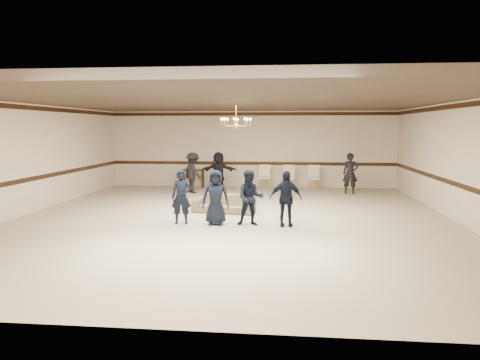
{
  "coord_description": "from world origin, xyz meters",
  "views": [
    {
      "loc": [
        1.49,
        -12.29,
        2.49
      ],
      "look_at": [
        0.27,
        -0.5,
        1.14
      ],
      "focal_mm": 34.18,
      "sensor_mm": 36.0,
      "label": 1
    }
  ],
  "objects_px": {
    "boy_d": "(286,199)",
    "console_table": "(193,178)",
    "banquet_chair_mid": "(289,178)",
    "adult_mid": "(219,171)",
    "boy_a": "(181,197)",
    "settee": "(224,203)",
    "boy_c": "(250,198)",
    "adult_left": "(193,173)",
    "banquet_chair_left": "(264,177)",
    "chandelier": "(236,115)",
    "banquet_chair_right": "(314,178)",
    "boy_b": "(216,197)",
    "adult_right": "(350,174)"
  },
  "relations": [
    {
      "from": "boy_d",
      "to": "adult_mid",
      "type": "xyz_separation_m",
      "value": [
        -2.69,
        6.4,
        0.07
      ]
    },
    {
      "from": "settee",
      "to": "console_table",
      "type": "height_order",
      "value": "console_table"
    },
    {
      "from": "settee",
      "to": "banquet_chair_mid",
      "type": "distance_m",
      "value": 5.62
    },
    {
      "from": "boy_a",
      "to": "boy_c",
      "type": "height_order",
      "value": "same"
    },
    {
      "from": "boy_a",
      "to": "adult_left",
      "type": "relative_size",
      "value": 0.91
    },
    {
      "from": "banquet_chair_left",
      "to": "console_table",
      "type": "xyz_separation_m",
      "value": [
        -3.0,
        0.2,
        -0.1
      ]
    },
    {
      "from": "banquet_chair_left",
      "to": "chandelier",
      "type": "bearing_deg",
      "value": -93.86
    },
    {
      "from": "settee",
      "to": "adult_left",
      "type": "bearing_deg",
      "value": 123.2
    },
    {
      "from": "adult_mid",
      "to": "settee",
      "type": "bearing_deg",
      "value": 103.22
    },
    {
      "from": "adult_left",
      "to": "console_table",
      "type": "distance_m",
      "value": 1.59
    },
    {
      "from": "adult_mid",
      "to": "banquet_chair_mid",
      "type": "distance_m",
      "value": 2.88
    },
    {
      "from": "chandelier",
      "to": "boy_c",
      "type": "distance_m",
      "value": 2.86
    },
    {
      "from": "adult_right",
      "to": "banquet_chair_right",
      "type": "xyz_separation_m",
      "value": [
        -1.31,
        1.02,
        -0.29
      ]
    },
    {
      "from": "boy_d",
      "to": "banquet_chair_left",
      "type": "bearing_deg",
      "value": 89.43
    },
    {
      "from": "adult_mid",
      "to": "console_table",
      "type": "height_order",
      "value": "adult_mid"
    },
    {
      "from": "boy_d",
      "to": "console_table",
      "type": "bearing_deg",
      "value": 110.51
    },
    {
      "from": "boy_c",
      "to": "boy_a",
      "type": "bearing_deg",
      "value": 175.87
    },
    {
      "from": "boy_a",
      "to": "boy_d",
      "type": "distance_m",
      "value": 2.7
    },
    {
      "from": "console_table",
      "to": "chandelier",
      "type": "bearing_deg",
      "value": -68.95
    },
    {
      "from": "boy_a",
      "to": "banquet_chair_right",
      "type": "height_order",
      "value": "boy_a"
    },
    {
      "from": "banquet_chair_right",
      "to": "chandelier",
      "type": "bearing_deg",
      "value": -114.52
    },
    {
      "from": "banquet_chair_left",
      "to": "boy_d",
      "type": "bearing_deg",
      "value": -80.35
    },
    {
      "from": "adult_left",
      "to": "adult_mid",
      "type": "xyz_separation_m",
      "value": [
        0.9,
        0.7,
        0.0
      ]
    },
    {
      "from": "boy_b",
      "to": "banquet_chair_left",
      "type": "distance_m",
      "value": 7.08
    },
    {
      "from": "adult_mid",
      "to": "banquet_chair_mid",
      "type": "relative_size",
      "value": 1.6
    },
    {
      "from": "adult_right",
      "to": "banquet_chair_left",
      "type": "relative_size",
      "value": 1.6
    },
    {
      "from": "chandelier",
      "to": "adult_left",
      "type": "relative_size",
      "value": 0.6
    },
    {
      "from": "boy_c",
      "to": "banquet_chair_left",
      "type": "height_order",
      "value": "boy_c"
    },
    {
      "from": "boy_a",
      "to": "console_table",
      "type": "height_order",
      "value": "boy_a"
    },
    {
      "from": "boy_d",
      "to": "banquet_chair_left",
      "type": "height_order",
      "value": "boy_d"
    },
    {
      "from": "boy_a",
      "to": "settee",
      "type": "distance_m",
      "value": 2.0
    },
    {
      "from": "adult_left",
      "to": "banquet_chair_left",
      "type": "relative_size",
      "value": 1.6
    },
    {
      "from": "settee",
      "to": "adult_left",
      "type": "height_order",
      "value": "adult_left"
    },
    {
      "from": "boy_c",
      "to": "banquet_chair_left",
      "type": "bearing_deg",
      "value": 85.8
    },
    {
      "from": "banquet_chair_mid",
      "to": "console_table",
      "type": "distance_m",
      "value": 4.01
    },
    {
      "from": "boy_c",
      "to": "banquet_chair_right",
      "type": "distance_m",
      "value": 7.3
    },
    {
      "from": "banquet_chair_left",
      "to": "console_table",
      "type": "relative_size",
      "value": 1.06
    },
    {
      "from": "banquet_chair_right",
      "to": "console_table",
      "type": "bearing_deg",
      "value": 179.35
    },
    {
      "from": "chandelier",
      "to": "adult_right",
      "type": "bearing_deg",
      "value": 47.44
    },
    {
      "from": "boy_b",
      "to": "adult_mid",
      "type": "xyz_separation_m",
      "value": [
        -0.89,
        6.4,
        0.07
      ]
    },
    {
      "from": "boy_b",
      "to": "settee",
      "type": "xyz_separation_m",
      "value": [
        -0.03,
        1.74,
        -0.44
      ]
    },
    {
      "from": "banquet_chair_right",
      "to": "boy_c",
      "type": "bearing_deg",
      "value": -104.32
    },
    {
      "from": "adult_left",
      "to": "banquet_chair_right",
      "type": "height_order",
      "value": "adult_left"
    },
    {
      "from": "settee",
      "to": "adult_right",
      "type": "distance_m",
      "value": 6.03
    },
    {
      "from": "adult_right",
      "to": "banquet_chair_right",
      "type": "distance_m",
      "value": 1.68
    },
    {
      "from": "adult_mid",
      "to": "adult_right",
      "type": "height_order",
      "value": "same"
    },
    {
      "from": "chandelier",
      "to": "adult_left",
      "type": "distance_m",
      "value": 4.93
    },
    {
      "from": "chandelier",
      "to": "console_table",
      "type": "xyz_separation_m",
      "value": [
        -2.42,
        5.44,
        -2.49
      ]
    },
    {
      "from": "settee",
      "to": "boy_d",
      "type": "bearing_deg",
      "value": -34.42
    },
    {
      "from": "boy_c",
      "to": "boy_d",
      "type": "xyz_separation_m",
      "value": [
        0.9,
        0.0,
        0.0
      ]
    }
  ]
}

